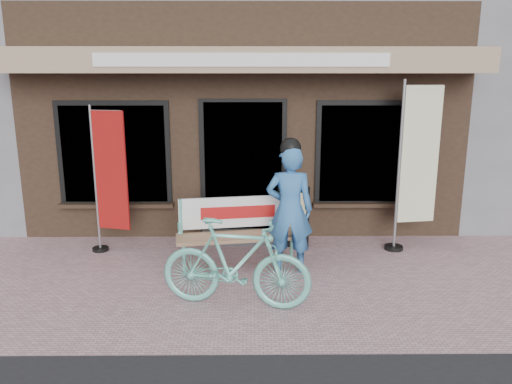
{
  "coord_description": "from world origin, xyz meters",
  "views": [
    {
      "loc": [
        0.13,
        -5.69,
        2.58
      ],
      "look_at": [
        0.19,
        0.7,
        1.05
      ],
      "focal_mm": 35.0,
      "sensor_mm": 36.0,
      "label": 1
    }
  ],
  "objects_px": {
    "person": "(290,207)",
    "nobori_cream": "(416,164)",
    "bench": "(239,226)",
    "nobori_red": "(109,179)",
    "bicycle": "(236,263)",
    "menu_stand": "(293,216)"
  },
  "relations": [
    {
      "from": "bicycle",
      "to": "nobori_red",
      "type": "bearing_deg",
      "value": 57.73
    },
    {
      "from": "person",
      "to": "nobori_red",
      "type": "bearing_deg",
      "value": 167.26
    },
    {
      "from": "bicycle",
      "to": "nobori_red",
      "type": "distance_m",
      "value": 2.64
    },
    {
      "from": "bicycle",
      "to": "menu_stand",
      "type": "distance_m",
      "value": 2.12
    },
    {
      "from": "person",
      "to": "nobori_red",
      "type": "height_order",
      "value": "nobori_red"
    },
    {
      "from": "bench",
      "to": "nobori_red",
      "type": "height_order",
      "value": "nobori_red"
    },
    {
      "from": "bicycle",
      "to": "nobori_cream",
      "type": "distance_m",
      "value": 3.27
    },
    {
      "from": "bench",
      "to": "nobori_red",
      "type": "bearing_deg",
      "value": 156.05
    },
    {
      "from": "nobori_cream",
      "to": "nobori_red",
      "type": "bearing_deg",
      "value": 173.03
    },
    {
      "from": "person",
      "to": "bicycle",
      "type": "relative_size",
      "value": 1.05
    },
    {
      "from": "person",
      "to": "menu_stand",
      "type": "relative_size",
      "value": 1.9
    },
    {
      "from": "bench",
      "to": "nobori_cream",
      "type": "bearing_deg",
      "value": 4.07
    },
    {
      "from": "bench",
      "to": "person",
      "type": "distance_m",
      "value": 0.78
    },
    {
      "from": "nobori_red",
      "to": "menu_stand",
      "type": "xyz_separation_m",
      "value": [
        2.67,
        0.19,
        -0.63
      ]
    },
    {
      "from": "bench",
      "to": "menu_stand",
      "type": "xyz_separation_m",
      "value": [
        0.79,
        0.69,
        -0.06
      ]
    },
    {
      "from": "nobori_cream",
      "to": "menu_stand",
      "type": "xyz_separation_m",
      "value": [
        -1.75,
        0.09,
        -0.81
      ]
    },
    {
      "from": "bicycle",
      "to": "menu_stand",
      "type": "bearing_deg",
      "value": -11.05
    },
    {
      "from": "bench",
      "to": "menu_stand",
      "type": "distance_m",
      "value": 1.05
    },
    {
      "from": "person",
      "to": "bicycle",
      "type": "xyz_separation_m",
      "value": [
        -0.67,
        -1.04,
        -0.37
      ]
    },
    {
      "from": "nobori_red",
      "to": "bicycle",
      "type": "bearing_deg",
      "value": -28.68
    },
    {
      "from": "person",
      "to": "nobori_cream",
      "type": "distance_m",
      "value": 2.1
    },
    {
      "from": "bicycle",
      "to": "menu_stand",
      "type": "xyz_separation_m",
      "value": [
        0.8,
        1.96,
        -0.03
      ]
    }
  ]
}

